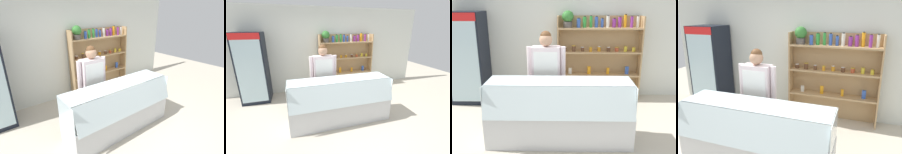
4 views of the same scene
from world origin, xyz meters
TOP-DOWN VIEW (x-y plane):
  - ground_plane at (0.00, 0.00)m, footprint 12.00×12.00m
  - back_wall at (0.00, 2.08)m, footprint 6.80×0.10m
  - drinks_fridge at (-2.22, 1.63)m, footprint 0.73×0.66m
  - shelving_unit at (0.56, 1.88)m, footprint 1.85×0.29m
  - deli_display_case at (-0.20, -0.03)m, footprint 2.25×0.73m
  - shop_clerk at (-0.44, 0.54)m, footprint 0.67×0.25m

SIDE VIEW (x-z plane):
  - ground_plane at x=0.00m, z-range 0.00..0.00m
  - deli_display_case at x=-0.20m, z-range -0.19..0.82m
  - drinks_fridge at x=-2.22m, z-range 0.00..1.96m
  - shop_clerk at x=-0.44m, z-range 0.17..1.87m
  - shelving_unit at x=0.56m, z-range 0.13..2.11m
  - back_wall at x=0.00m, z-range 0.00..2.70m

